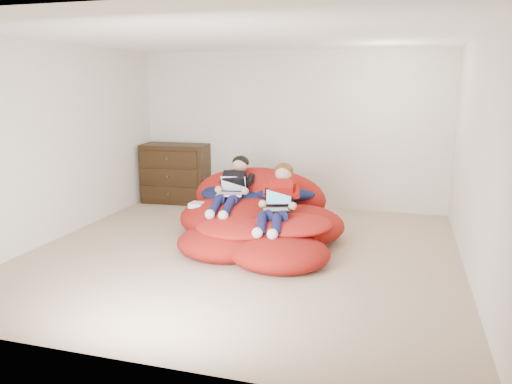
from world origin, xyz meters
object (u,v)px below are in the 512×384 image
laptop_white (231,190)px  laptop_black (277,204)px  older_boy (234,185)px  beanbag_pile (258,218)px  dresser (176,173)px  younger_boy (279,198)px

laptop_white → laptop_black: bearing=-28.3°
older_boy → laptop_black: (0.72, -0.48, -0.09)m
older_boy → beanbag_pile: bearing=-15.6°
dresser → beanbag_pile: bearing=-39.4°
laptop_white → laptop_black: size_ratio=0.98×
beanbag_pile → laptop_white: 0.51m
dresser → older_boy: bearing=-43.6°
younger_boy → laptop_black: size_ratio=2.70×
dresser → laptop_white: 2.19m
dresser → older_boy: older_boy is taller
younger_boy → beanbag_pile: bearing=138.7°
younger_boy → dresser: bearing=140.3°
beanbag_pile → laptop_white: beanbag_pile is taller
younger_boy → laptop_white: younger_boy is taller
laptop_white → laptop_black: 0.82m
laptop_black → younger_boy: bearing=90.0°
older_boy → younger_boy: older_boy is taller
laptop_white → laptop_black: (0.72, -0.39, -0.05)m
laptop_white → younger_boy: bearing=-24.1°
beanbag_pile → laptop_white: bearing=178.0°
dresser → laptop_black: bearing=-40.7°
beanbag_pile → laptop_white: (-0.37, 0.01, 0.36)m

